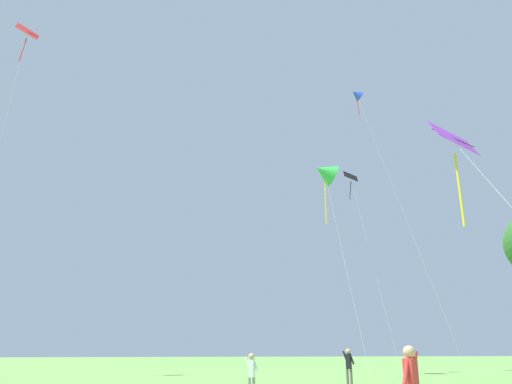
% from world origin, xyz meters
% --- Properties ---
extents(kite_purple_streamer, '(4.78, 10.15, 10.69)m').
position_xyz_m(kite_purple_streamer, '(11.49, 10.42, 8.99)').
color(kite_purple_streamer, purple).
rests_on(kite_purple_streamer, ground_plane).
extents(kite_blue_delta, '(3.83, 8.40, 26.86)m').
position_xyz_m(kite_blue_delta, '(21.96, 35.55, 26.09)').
color(kite_blue_delta, blue).
rests_on(kite_blue_delta, ground_plane).
extents(kite_black_large, '(1.57, 5.95, 17.07)m').
position_xyz_m(kite_black_large, '(19.50, 33.13, 15.59)').
color(kite_black_large, black).
rests_on(kite_black_large, ground_plane).
extents(kite_red_high, '(1.69, 9.71, 27.21)m').
position_xyz_m(kite_red_high, '(-8.36, 34.52, 25.14)').
color(kite_red_high, red).
rests_on(kite_red_high, ground_plane).
extents(kite_green_small, '(2.52, 8.79, 16.79)m').
position_xyz_m(kite_green_small, '(15.77, 30.85, 15.62)').
color(kite_green_small, green).
rests_on(kite_green_small, ground_plane).
extents(person_far_back, '(0.52, 0.30, 1.65)m').
position_xyz_m(person_far_back, '(3.66, 3.18, 0.99)').
color(person_far_back, black).
rests_on(person_far_back, ground_plane).
extents(person_in_red_shirt, '(0.43, 0.46, 1.70)m').
position_xyz_m(person_in_red_shirt, '(9.50, 16.53, 1.02)').
color(person_in_red_shirt, '#665B4C').
rests_on(person_in_red_shirt, ground_plane).
extents(person_with_spool, '(0.44, 0.34, 1.51)m').
position_xyz_m(person_with_spool, '(3.49, 12.03, 0.91)').
color(person_with_spool, gray).
rests_on(person_with_spool, ground_plane).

